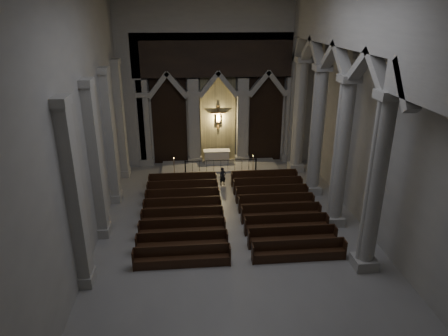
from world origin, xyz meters
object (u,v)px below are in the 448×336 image
object	(u,v)px
altar	(217,157)
altar_rail	(221,164)
pews	(231,212)
candle_stand_right	(253,168)
candle_stand_left	(174,172)
worshipper	(223,176)

from	to	relation	value
altar	altar_rail	size ratio (longest dim) A/B	0.38
pews	candle_stand_right	bearing A→B (deg)	70.61
altar	candle_stand_left	bearing A→B (deg)	-145.07
altar	pews	size ratio (longest dim) A/B	0.20
altar_rail	candle_stand_right	bearing A→B (deg)	-2.58
altar_rail	worshipper	bearing A→B (deg)	-91.58
altar_rail	worshipper	world-z (taller)	worshipper
pews	worshipper	world-z (taller)	worshipper
candle_stand_left	pews	bearing A→B (deg)	-61.82
pews	worshipper	bearing A→B (deg)	90.76
altar_rail	candle_stand_right	world-z (taller)	candle_stand_right
candle_stand_left	pews	distance (m)	6.99
altar	altar_rail	distance (m)	1.68
candle_stand_left	candle_stand_right	bearing A→B (deg)	4.19
candle_stand_right	altar	bearing A→B (deg)	144.45
altar_rail	worshipper	xyz separation A→B (m)	(-0.06, -2.17, -0.05)
altar	candle_stand_right	size ratio (longest dim) A/B	1.51
altar_rail	pews	bearing A→B (deg)	-90.00
candle_stand_right	pews	size ratio (longest dim) A/B	0.13
altar	pews	world-z (taller)	altar
altar	altar_rail	xyz separation A→B (m)	(0.17, -1.67, 0.02)
altar_rail	candle_stand_right	distance (m)	2.34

